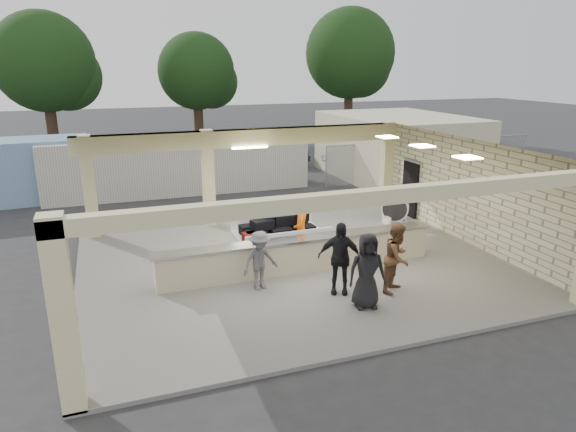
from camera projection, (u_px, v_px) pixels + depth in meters
name	position (u px, v px, depth m)	size (l,w,h in m)	color
ground	(293.00, 268.00, 15.09)	(120.00, 120.00, 0.00)	#2B2B2E
pavilion	(292.00, 217.00, 15.37)	(12.01, 10.00, 3.55)	slate
baggage_counter	(300.00, 255.00, 14.47)	(8.20, 0.58, 0.98)	beige
luggage_cart	(278.00, 230.00, 15.50)	(2.71, 1.71, 1.57)	white
drum_fan	(395.00, 208.00, 18.72)	(1.00, 0.84, 1.10)	white
baggage_handler	(301.00, 230.00, 15.18)	(0.67, 0.37, 1.85)	#F3600C
passenger_a	(397.00, 258.00, 13.11)	(0.88, 0.39, 1.81)	brown
passenger_b	(340.00, 258.00, 12.98)	(1.11, 0.40, 1.89)	black
passenger_c	(260.00, 261.00, 13.23)	(1.02, 0.36, 1.58)	#55555A
passenger_d	(367.00, 271.00, 12.22)	(0.91, 0.37, 1.86)	black
car_white_a	(365.00, 157.00, 28.89)	(2.25, 4.74, 1.36)	white
car_white_b	(409.00, 152.00, 30.81)	(1.59, 4.26, 1.34)	white
car_dark	(270.00, 152.00, 30.27)	(1.60, 4.54, 1.51)	black
container_white	(180.00, 164.00, 23.72)	(11.81, 2.36, 2.56)	silver
fence	(432.00, 158.00, 26.47)	(12.06, 0.06, 2.03)	gray
tree_left	(50.00, 66.00, 32.78)	(6.60, 6.30, 9.00)	#382619
tree_mid	(200.00, 74.00, 38.01)	(6.00, 5.60, 8.00)	#382619
tree_right	(353.00, 57.00, 40.64)	(7.20, 7.00, 10.00)	#382619
adjacent_building	(397.00, 146.00, 26.73)	(6.00, 8.00, 3.20)	beige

